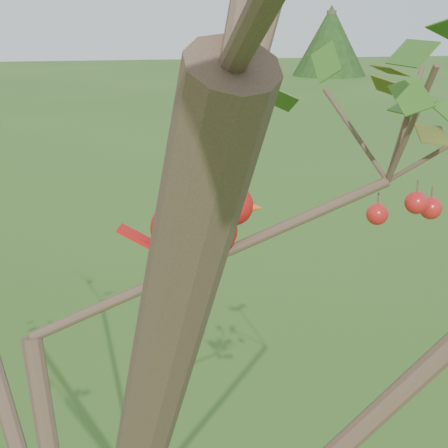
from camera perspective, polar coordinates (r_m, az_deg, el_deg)
name	(u,v)px	position (r m, az deg, el deg)	size (l,w,h in m)	color
crabapple_tree	(71,263)	(1.02, -12.62, -3.20)	(2.35, 2.05, 2.95)	#412F23
cardinal	(199,226)	(1.13, -2.13, -0.14)	(0.24, 0.15, 0.17)	red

